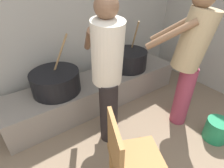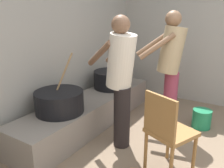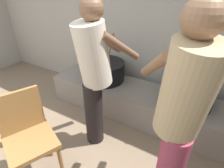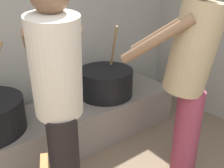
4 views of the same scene
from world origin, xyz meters
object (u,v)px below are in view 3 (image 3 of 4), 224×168
chair_brown_wood (28,135)px  cooking_pot_secondary (104,71)px  cooking_pot_main (188,93)px  cook_in_tan_shirt (181,114)px  cook_in_cream_shirt (94,71)px

chair_brown_wood → cooking_pot_secondary: bearing=93.2°
cooking_pot_main → cook_in_tan_shirt: bearing=-86.9°
cook_in_cream_shirt → cook_in_tan_shirt: bearing=-18.5°
cooking_pot_main → cooking_pot_secondary: cooking_pot_main is taller
cooking_pot_main → cook_in_cream_shirt: (-0.83, -0.66, 0.35)m
cook_in_tan_shirt → chair_brown_wood: bearing=-161.5°
cooking_pot_main → chair_brown_wood: bearing=-129.1°
cook_in_cream_shirt → cooking_pot_main: bearing=38.5°
cooking_pot_main → cooking_pot_secondary: bearing=179.2°
cook_in_tan_shirt → cook_in_cream_shirt: 0.93m
cooking_pot_secondary → chair_brown_wood: bearing=-86.8°
cook_in_cream_shirt → cooking_pot_secondary: bearing=116.1°
cook_in_cream_shirt → chair_brown_wood: bearing=-110.7°
cooking_pot_secondary → cook_in_cream_shirt: cook_in_cream_shirt is taller
cook_in_tan_shirt → cook_in_cream_shirt: cook_in_tan_shirt is taller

